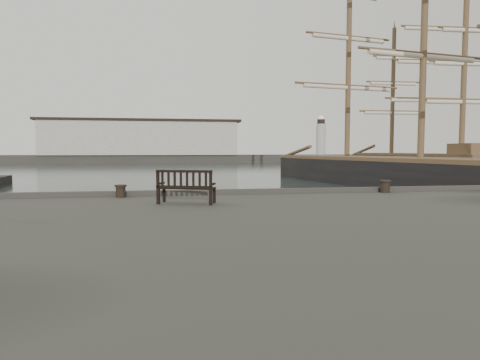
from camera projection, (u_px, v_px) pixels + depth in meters
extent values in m
plane|color=black|center=(225.00, 236.00, 15.66)|extent=(400.00, 400.00, 0.00)
cube|color=#383530|center=(175.00, 159.00, 106.03)|extent=(140.00, 8.00, 2.00)
cube|color=#BBB5AD|center=(141.00, 138.00, 104.32)|extent=(46.00, 9.00, 8.00)
cube|color=black|center=(141.00, 121.00, 104.02)|extent=(48.00, 9.50, 0.60)
cylinder|color=#BBB5AD|center=(321.00, 139.00, 112.12)|extent=(2.40, 2.40, 8.00)
sphere|color=silver|center=(321.00, 119.00, 111.75)|extent=(1.61, 1.61, 1.61)
cube|color=black|center=(187.00, 188.00, 12.72)|extent=(1.80, 1.12, 0.04)
cube|color=black|center=(184.00, 180.00, 12.46)|extent=(1.62, 0.63, 0.51)
cube|color=black|center=(187.00, 196.00, 12.74)|extent=(1.67, 1.00, 0.47)
cylinder|color=black|center=(121.00, 191.00, 14.43)|extent=(0.51, 0.51, 0.42)
cylinder|color=black|center=(385.00, 186.00, 16.06)|extent=(0.49, 0.49, 0.47)
cube|color=black|center=(420.00, 185.00, 34.53)|extent=(13.48, 38.31, 3.76)
cube|color=brown|center=(420.00, 159.00, 34.39)|extent=(12.98, 37.51, 0.30)
cylinder|color=brown|center=(425.00, 6.00, 33.55)|extent=(0.53, 0.53, 24.44)
cylinder|color=brown|center=(349.00, 53.00, 43.57)|extent=(0.53, 0.53, 21.50)
cube|color=black|center=(421.00, 172.00, 53.91)|extent=(7.66, 28.87, 4.08)
cube|color=brown|center=(421.00, 155.00, 53.76)|extent=(7.32, 28.29, 0.30)
cylinder|color=brown|center=(464.00, 75.00, 45.24)|extent=(0.57, 0.57, 17.36)
cylinder|color=brown|center=(423.00, 74.00, 53.06)|extent=(0.57, 0.57, 20.42)
cylinder|color=brown|center=(393.00, 92.00, 61.07)|extent=(0.57, 0.57, 17.97)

